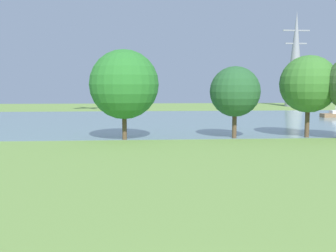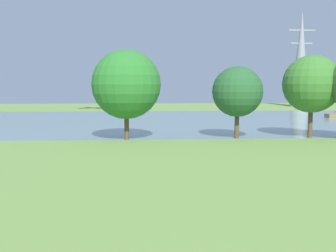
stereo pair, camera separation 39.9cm
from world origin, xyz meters
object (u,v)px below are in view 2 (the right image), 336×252
(tree_west_near, at_px, (126,84))
(tree_west_far, at_px, (312,84))
(electricity_pylon, at_px, (301,59))
(tree_mid_shore, at_px, (237,92))

(tree_west_near, xyz_separation_m, tree_west_far, (18.13, 0.54, 0.03))
(electricity_pylon, bearing_deg, tree_west_far, -110.75)
(tree_west_near, height_order, electricity_pylon, electricity_pylon)
(tree_west_far, height_order, electricity_pylon, electricity_pylon)
(tree_west_far, relative_size, electricity_pylon, 0.36)
(tree_mid_shore, height_order, tree_west_far, tree_west_far)
(tree_mid_shore, xyz_separation_m, tree_west_far, (7.41, 0.14, 0.73))
(tree_mid_shore, distance_m, electricity_pylon, 60.79)
(tree_west_far, bearing_deg, electricity_pylon, 69.25)
(tree_west_near, relative_size, electricity_pylon, 0.38)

